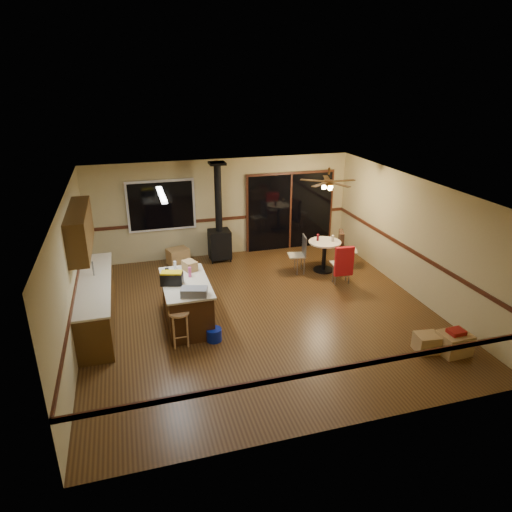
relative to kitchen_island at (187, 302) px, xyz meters
name	(u,v)px	position (x,y,z in m)	size (l,w,h in m)	color
floor	(260,312)	(1.50, 0.00, -0.45)	(7.00, 7.00, 0.00)	#4A2E14
ceiling	(260,190)	(1.50, 0.00, 2.15)	(7.00, 7.00, 0.00)	silver
wall_back	(223,208)	(1.50, 3.50, 0.85)	(7.00, 7.00, 0.00)	tan
wall_front	(338,350)	(1.50, -3.50, 0.85)	(7.00, 7.00, 0.00)	tan
wall_left	(72,275)	(-2.00, 0.00, 0.85)	(7.00, 7.00, 0.00)	tan
wall_right	(414,238)	(5.00, 0.00, 0.85)	(7.00, 7.00, 0.00)	tan
chair_rail	(260,268)	(1.50, 0.00, 0.55)	(7.00, 7.00, 0.08)	#401C10
window	(161,206)	(-0.10, 3.45, 1.05)	(1.72, 0.10, 1.32)	black
sliding_door	(290,212)	(3.40, 3.45, 0.60)	(2.52, 0.10, 2.10)	black
lower_cabinets	(97,303)	(-1.70, 0.50, -0.02)	(0.60, 3.00, 0.86)	#4F3214
countertop	(94,282)	(-1.70, 0.50, 0.43)	(0.64, 3.04, 0.04)	beige
upper_cabinets	(80,230)	(-1.83, 0.70, 1.45)	(0.35, 2.00, 0.80)	#4F3214
kitchen_island	(187,302)	(0.00, 0.00, 0.00)	(0.88, 1.68, 0.90)	#3E220F
wood_stove	(219,234)	(1.30, 3.05, 0.28)	(0.55, 0.50, 2.52)	black
ceiling_fan	(328,184)	(3.66, 1.65, 1.76)	(0.24, 0.24, 0.55)	brown
fluorescent_strip	(162,195)	(-0.30, 0.30, 2.11)	(0.10, 1.20, 0.04)	white
toolbox_grey	(194,292)	(0.07, -0.63, 0.52)	(0.47, 0.26, 0.15)	slate
toolbox_black	(172,279)	(-0.26, -0.05, 0.56)	(0.41, 0.22, 0.23)	black
toolbox_yellow_lid	(171,273)	(-0.26, -0.05, 0.69)	(0.39, 0.20, 0.03)	gold
box_on_island	(190,266)	(0.17, 0.53, 0.55)	(0.22, 0.30, 0.20)	#A37C48
bottle_dark	(167,274)	(-0.32, 0.16, 0.57)	(0.07, 0.07, 0.25)	black
bottle_pink	(190,272)	(0.12, 0.20, 0.55)	(0.06, 0.06, 0.20)	#D84C8C
bottle_white	(175,265)	(-0.11, 0.67, 0.53)	(0.06, 0.06, 0.17)	white
bar_stool	(180,328)	(-0.24, -0.75, -0.11)	(0.37, 0.37, 0.68)	tan
blue_bucket	(214,335)	(0.37, -0.78, -0.33)	(0.29, 0.29, 0.24)	#0B1E9F
dining_table	(324,251)	(3.66, 1.65, 0.07)	(0.80, 0.80, 0.78)	black
glass_red	(318,237)	(3.51, 1.75, 0.41)	(0.06, 0.06, 0.17)	#590C14
glass_cream	(333,238)	(3.84, 1.60, 0.41)	(0.07, 0.07, 0.16)	beige
chair_left	(301,250)	(3.06, 1.73, 0.14)	(0.47, 0.47, 0.51)	tan
chair_near	(344,261)	(3.74, 0.76, 0.14)	(0.45, 0.49, 0.70)	tan
chair_right	(342,245)	(4.19, 1.76, 0.14)	(0.58, 0.56, 0.70)	tan
box_under_window	(178,256)	(0.20, 3.10, -0.24)	(0.52, 0.42, 0.42)	#A37C48
box_corner_a	(454,343)	(4.37, -2.36, -0.26)	(0.52, 0.43, 0.39)	#A37C48
box_corner_b	(427,343)	(3.95, -2.18, -0.29)	(0.41, 0.35, 0.33)	#A37C48
box_small_red	(456,332)	(4.37, -2.36, -0.02)	(0.27, 0.23, 0.07)	maroon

